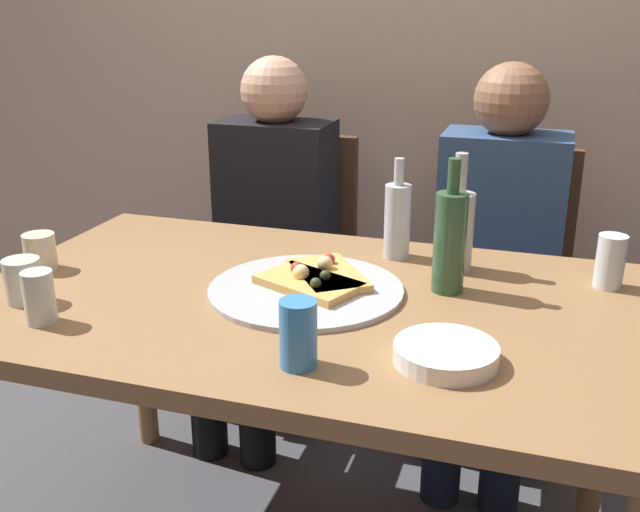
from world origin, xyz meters
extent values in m
cube|color=#BCA893|center=(0.00, 1.24, 1.30)|extent=(6.00, 0.10, 2.60)
cube|color=olive|center=(0.00, 0.00, 0.71)|extent=(1.44, 0.88, 0.04)
cylinder|color=olive|center=(-0.66, 0.38, 0.35)|extent=(0.06, 0.06, 0.69)
cylinder|color=olive|center=(0.66, 0.38, 0.35)|extent=(0.06, 0.06, 0.69)
cylinder|color=#ADADB2|center=(-0.01, 0.03, 0.74)|extent=(0.42, 0.42, 0.01)
cube|color=tan|center=(0.02, 0.09, 0.75)|extent=(0.24, 0.25, 0.02)
sphere|color=#EAD184|center=(0.01, 0.10, 0.77)|extent=(0.04, 0.04, 0.04)
sphere|color=#2D381E|center=(0.03, 0.04, 0.77)|extent=(0.02, 0.02, 0.02)
sphere|color=#B22D23|center=(0.01, 0.14, 0.77)|extent=(0.03, 0.03, 0.03)
cube|color=tan|center=(0.00, 0.03, 0.75)|extent=(0.25, 0.21, 0.02)
sphere|color=#EAD184|center=(-0.02, 0.04, 0.77)|extent=(0.04, 0.04, 0.04)
sphere|color=#2D381E|center=(0.03, -0.01, 0.77)|extent=(0.02, 0.02, 0.02)
sphere|color=#B22D23|center=(-0.04, 0.07, 0.77)|extent=(0.03, 0.03, 0.03)
cylinder|color=#B2BCC1|center=(0.28, 0.27, 0.82)|extent=(0.08, 0.08, 0.18)
cylinder|color=#B2BCC1|center=(0.28, 0.27, 0.96)|extent=(0.03, 0.03, 0.09)
cylinder|color=#2D5133|center=(0.28, 0.13, 0.84)|extent=(0.07, 0.07, 0.22)
cylinder|color=#2D5133|center=(0.28, 0.13, 0.99)|extent=(0.03, 0.03, 0.07)
cylinder|color=#B2BCC1|center=(0.13, 0.31, 0.82)|extent=(0.06, 0.06, 0.18)
cylinder|color=#B2BCC1|center=(0.13, 0.31, 0.95)|extent=(0.02, 0.02, 0.07)
cylinder|color=#B7C6BC|center=(-0.55, -0.20, 0.78)|extent=(0.08, 0.08, 0.09)
cylinder|color=beige|center=(-0.65, -0.03, 0.77)|extent=(0.07, 0.07, 0.09)
cylinder|color=silver|center=(0.62, 0.26, 0.79)|extent=(0.06, 0.06, 0.12)
cylinder|color=#B7C6BC|center=(-0.45, -0.28, 0.78)|extent=(0.06, 0.06, 0.11)
cylinder|color=#337AC1|center=(0.09, -0.29, 0.79)|extent=(0.07, 0.07, 0.12)
cylinder|color=white|center=(0.33, -0.20, 0.75)|extent=(0.18, 0.18, 0.03)
cube|color=#472D1E|center=(-0.36, 0.76, 0.45)|extent=(0.44, 0.44, 0.05)
cube|color=#472D1E|center=(-0.36, 0.96, 0.68)|extent=(0.44, 0.04, 0.45)
cylinder|color=#472D1E|center=(-0.17, 0.57, 0.21)|extent=(0.04, 0.04, 0.42)
cylinder|color=#472D1E|center=(-0.55, 0.57, 0.21)|extent=(0.04, 0.04, 0.42)
cylinder|color=#472D1E|center=(-0.17, 0.95, 0.21)|extent=(0.04, 0.04, 0.42)
cylinder|color=#472D1E|center=(-0.55, 0.95, 0.21)|extent=(0.04, 0.04, 0.42)
cube|color=#472D1E|center=(0.35, 0.76, 0.45)|extent=(0.44, 0.44, 0.05)
cube|color=#472D1E|center=(0.35, 0.96, 0.68)|extent=(0.44, 0.04, 0.45)
cylinder|color=#472D1E|center=(0.54, 0.57, 0.21)|extent=(0.04, 0.04, 0.42)
cylinder|color=#472D1E|center=(0.16, 0.57, 0.21)|extent=(0.04, 0.04, 0.42)
cylinder|color=#472D1E|center=(0.54, 0.95, 0.21)|extent=(0.04, 0.04, 0.42)
cylinder|color=#472D1E|center=(0.16, 0.95, 0.21)|extent=(0.04, 0.04, 0.42)
cube|color=black|center=(-0.36, 0.78, 0.71)|extent=(0.36, 0.22, 0.52)
sphere|color=tan|center=(-0.36, 0.78, 1.06)|extent=(0.21, 0.21, 0.21)
cylinder|color=black|center=(-0.28, 0.58, 0.45)|extent=(0.12, 0.40, 0.12)
cylinder|color=black|center=(-0.44, 0.58, 0.45)|extent=(0.12, 0.40, 0.12)
cylinder|color=black|center=(-0.28, 0.38, 0.23)|extent=(0.11, 0.11, 0.45)
cylinder|color=black|center=(-0.44, 0.38, 0.23)|extent=(0.11, 0.11, 0.45)
cube|color=navy|center=(0.35, 0.78, 0.71)|extent=(0.36, 0.22, 0.52)
sphere|color=brown|center=(0.35, 0.78, 1.06)|extent=(0.21, 0.21, 0.21)
cylinder|color=black|center=(0.43, 0.58, 0.45)|extent=(0.12, 0.40, 0.12)
cylinder|color=black|center=(0.27, 0.58, 0.45)|extent=(0.12, 0.40, 0.12)
cylinder|color=black|center=(0.43, 0.38, 0.23)|extent=(0.11, 0.11, 0.45)
cylinder|color=black|center=(0.27, 0.38, 0.23)|extent=(0.11, 0.11, 0.45)
camera|label=1|loc=(0.47, -1.36, 1.34)|focal=40.86mm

